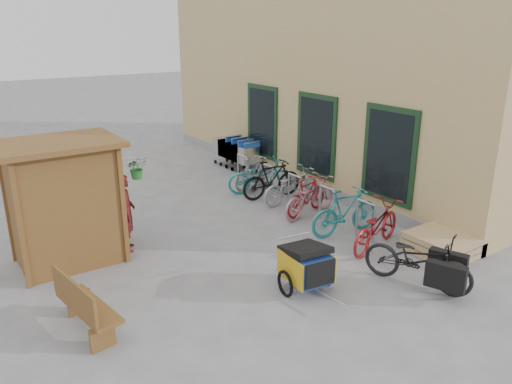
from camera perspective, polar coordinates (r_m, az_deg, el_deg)
ground at (r=9.66m, az=2.62°, el=-8.51°), size 80.00×80.00×0.00m
building at (r=16.33m, az=11.88°, el=14.98°), size 6.07×13.00×7.00m
kiosk at (r=9.93m, az=-21.66°, el=0.58°), size 2.49×1.65×2.40m
bike_rack at (r=12.53m, az=4.47°, el=0.45°), size 0.05×5.35×0.86m
pallet_stack at (r=10.71m, az=20.33°, el=-5.68°), size 1.00×1.20×0.40m
bench at (r=7.98m, az=-19.11°, el=-12.09°), size 0.63×1.46×0.90m
shopping_carts at (r=15.97m, az=-2.39°, el=4.84°), size 0.59×2.00×1.06m
child_trailer at (r=8.69m, az=5.77°, el=-8.19°), size 0.94×1.53×0.89m
cargo_bike at (r=9.21m, az=18.21°, el=-7.44°), size 1.30×2.03×1.01m
person_kiosk at (r=10.39m, az=-14.69°, el=-2.28°), size 0.55×0.68×1.61m
bike_0 at (r=10.52m, az=13.54°, el=-3.81°), size 1.95×1.14×0.97m
bike_1 at (r=11.07m, az=10.17°, el=-2.21°), size 1.80×0.68×1.05m
bike_2 at (r=12.05m, az=6.17°, el=-0.55°), size 1.89×0.97×0.95m
bike_3 at (r=12.16m, az=5.83°, el=-0.44°), size 1.58×0.80×0.92m
bike_4 at (r=12.88m, az=4.05°, el=0.71°), size 1.76×0.64×0.92m
bike_5 at (r=13.22m, az=1.82°, el=1.47°), size 1.77×0.69×1.03m
bike_6 at (r=13.68m, az=0.43°, el=1.87°), size 1.90×1.15×0.94m
bike_7 at (r=14.06m, az=-0.33°, el=2.26°), size 1.57×0.82×0.91m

